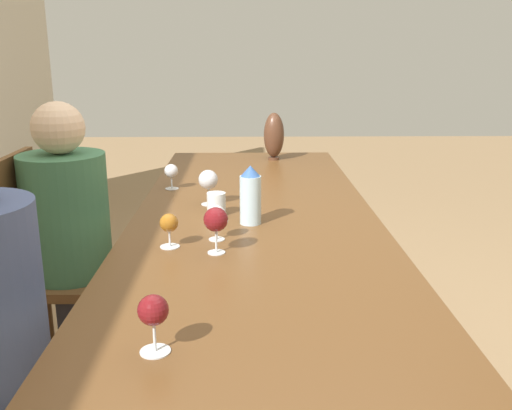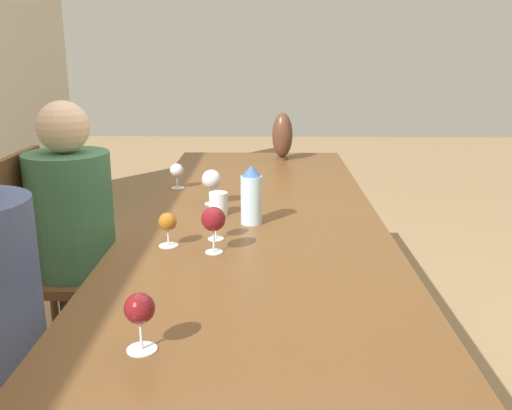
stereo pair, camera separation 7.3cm
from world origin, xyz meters
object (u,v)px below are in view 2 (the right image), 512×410
at_px(wine_glass_3, 140,310).
at_px(chair_far, 58,259).
at_px(person_far, 76,233).
at_px(water_tumbler, 218,203).
at_px(vase, 282,136).
at_px(wine_glass_2, 168,223).
at_px(wine_glass_1, 213,220).
at_px(water_bottle, 251,196).
at_px(wine_glass_0, 215,215).
at_px(wine_glass_4, 177,171).
at_px(wine_glass_5, 212,180).

height_order(wine_glass_3, chair_far, chair_far).
height_order(chair_far, person_far, person_far).
height_order(water_tumbler, person_far, person_far).
relative_size(chair_far, person_far, 0.82).
bearing_deg(wine_glass_3, vase, -9.40).
distance_m(wine_glass_2, person_far, 0.69).
xyz_separation_m(water_tumbler, person_far, (0.08, 0.62, -0.16)).
xyz_separation_m(wine_glass_1, wine_glass_2, (0.06, 0.16, -0.03)).
bearing_deg(water_bottle, chair_far, 76.85).
distance_m(water_tumbler, wine_glass_2, 0.41).
relative_size(wine_glass_1, chair_far, 0.16).
height_order(water_bottle, vase, vase).
relative_size(wine_glass_0, person_far, 0.10).
distance_m(water_bottle, wine_glass_3, 0.98).
bearing_deg(wine_glass_0, vase, -10.42).
bearing_deg(wine_glass_4, vase, -35.81).
xyz_separation_m(wine_glass_1, wine_glass_4, (0.88, 0.26, -0.03)).
height_order(wine_glass_4, chair_far, chair_far).
height_order(wine_glass_1, wine_glass_2, wine_glass_1).
bearing_deg(water_tumbler, wine_glass_0, -177.04).
distance_m(wine_glass_1, wine_glass_5, 0.60).
xyz_separation_m(vase, wine_glass_4, (-0.72, 0.52, -0.06)).
bearing_deg(wine_glass_0, wine_glass_1, -177.68).
bearing_deg(vase, wine_glass_3, 170.60).
xyz_separation_m(wine_glass_1, person_far, (0.52, 0.64, -0.22)).
height_order(wine_glass_3, person_far, person_far).
bearing_deg(wine_glass_3, wine_glass_2, 4.62).
height_order(wine_glass_3, wine_glass_4, wine_glass_3).
distance_m(wine_glass_0, person_far, 0.77).
distance_m(water_tumbler, wine_glass_4, 0.50).
distance_m(water_tumbler, wine_glass_0, 0.31).
xyz_separation_m(water_bottle, water_tumbler, (0.12, 0.14, -0.06)).
xyz_separation_m(wine_glass_3, wine_glass_5, (1.23, -0.04, 0.01)).
distance_m(wine_glass_0, wine_glass_4, 0.79).
bearing_deg(vase, person_far, 140.15).
xyz_separation_m(water_bottle, chair_far, (0.20, 0.84, -0.34)).
relative_size(wine_glass_5, person_far, 0.13).
xyz_separation_m(vase, wine_glass_0, (-1.47, 0.27, -0.06)).
bearing_deg(person_far, vase, -39.85).
distance_m(wine_glass_2, wine_glass_3, 0.69).
relative_size(water_bottle, water_tumbler, 2.49).
height_order(water_tumbler, vase, vase).
bearing_deg(wine_glass_5, wine_glass_3, 178.04).
relative_size(wine_glass_4, person_far, 0.10).
distance_m(vase, chair_far, 1.52).
relative_size(vase, wine_glass_4, 2.33).
xyz_separation_m(water_bottle, wine_glass_2, (-0.26, 0.28, -0.03)).
bearing_deg(vase, wine_glass_4, 144.19).
bearing_deg(person_far, water_bottle, -104.68).
bearing_deg(wine_glass_4, person_far, 133.28).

